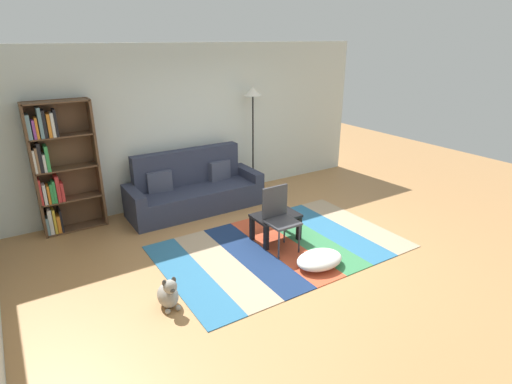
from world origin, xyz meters
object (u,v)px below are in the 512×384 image
at_px(standing_lamp, 253,106).
at_px(folding_chair, 279,214).
at_px(coffee_table, 276,220).
at_px(pouf, 319,260).
at_px(tv_remote, 270,216).
at_px(dog, 168,294).
at_px(bookshelf, 58,168).
at_px(couch, 194,190).

relative_size(standing_lamp, folding_chair, 2.16).
height_order(coffee_table, standing_lamp, standing_lamp).
relative_size(pouf, standing_lamp, 0.33).
relative_size(coffee_table, folding_chair, 0.72).
height_order(coffee_table, pouf, coffee_table).
distance_m(coffee_table, tv_remote, 0.14).
bearing_deg(folding_chair, dog, -127.49).
bearing_deg(dog, bookshelf, 102.78).
height_order(couch, dog, couch).
xyz_separation_m(bookshelf, tv_remote, (2.39, -2.00, -0.57)).
xyz_separation_m(bookshelf, folding_chair, (2.38, -2.22, -0.45)).
bearing_deg(bookshelf, dog, -77.22).
relative_size(bookshelf, coffee_table, 3.01).
xyz_separation_m(dog, standing_lamp, (2.71, 2.58, 1.46)).
bearing_deg(dog, coffee_table, 19.38).
relative_size(pouf, tv_remote, 4.30).
height_order(bookshelf, coffee_table, bookshelf).
relative_size(couch, tv_remote, 15.07).
bearing_deg(folding_chair, bookshelf, 175.69).
bearing_deg(pouf, bookshelf, 131.22).
height_order(pouf, tv_remote, tv_remote).
height_order(standing_lamp, tv_remote, standing_lamp).
relative_size(bookshelf, pouf, 3.04).
relative_size(couch, standing_lamp, 1.16).
relative_size(bookshelf, folding_chair, 2.18).
bearing_deg(pouf, couch, 102.01).
xyz_separation_m(couch, standing_lamp, (1.32, 0.21, 1.29)).
xyz_separation_m(couch, folding_chair, (0.39, -1.94, 0.20)).
bearing_deg(standing_lamp, folding_chair, -113.52).
height_order(coffee_table, tv_remote, tv_remote).
bearing_deg(dog, standing_lamp, 43.62).
distance_m(tv_remote, folding_chair, 0.25).
bearing_deg(coffee_table, tv_remote, -175.92).
height_order(dog, folding_chair, folding_chair).
bearing_deg(tv_remote, couch, 81.28).
xyz_separation_m(couch, coffee_table, (0.51, -1.71, -0.02)).
relative_size(coffee_table, dog, 1.64).
bearing_deg(couch, coffee_table, -73.44).
relative_size(couch, coffee_table, 3.47).
relative_size(coffee_table, standing_lamp, 0.33).
bearing_deg(standing_lamp, tv_remote, -115.58).
relative_size(couch, folding_chair, 2.51).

